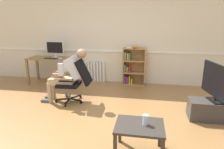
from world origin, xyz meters
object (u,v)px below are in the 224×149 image
at_px(keyboard, 51,58).
at_px(person_seated, 68,74).
at_px(radiator, 93,72).
at_px(computer_mouse, 60,58).
at_px(bookshelf, 133,67).
at_px(computer_desk, 52,61).
at_px(coffee_table, 139,129).
at_px(tv_stand, 214,110).
at_px(office_chair, 76,79).
at_px(tv_screen, 218,83).
at_px(imac_monitor, 55,48).
at_px(drinking_glass, 145,120).

distance_m(keyboard, person_seated, 1.42).
xyz_separation_m(keyboard, radiator, (1.05, 0.53, -0.47)).
xyz_separation_m(computer_mouse, bookshelf, (1.96, 0.41, -0.25)).
distance_m(computer_desk, person_seated, 1.55).
bearing_deg(computer_mouse, computer_desk, 158.35).
distance_m(computer_desk, coffee_table, 3.80).
bearing_deg(tv_stand, office_chair, 173.02).
distance_m(computer_desk, tv_stand, 4.22).
bearing_deg(radiator, bookshelf, -4.72).
relative_size(bookshelf, coffee_table, 1.72).
xyz_separation_m(computer_desk, tv_screen, (3.90, -1.54, 0.06)).
xyz_separation_m(imac_monitor, bookshelf, (2.20, 0.22, -0.49)).
bearing_deg(computer_desk, drinking_glass, -45.78).
relative_size(bookshelf, office_chair, 1.14).
xyz_separation_m(tv_screen, drinking_glass, (-1.23, -1.20, -0.21)).
bearing_deg(person_seated, tv_stand, 80.47).
height_order(bookshelf, tv_stand, bookshelf).
xyz_separation_m(keyboard, bookshelf, (2.22, 0.43, -0.24)).
bearing_deg(office_chair, person_seated, -90.00).
bearing_deg(bookshelf, office_chair, -127.04).
bearing_deg(computer_mouse, coffee_table, -49.08).
xyz_separation_m(imac_monitor, coffee_table, (2.53, -2.84, -0.65)).
height_order(radiator, tv_screen, tv_screen).
bearing_deg(imac_monitor, drinking_glass, -47.30).
bearing_deg(computer_desk, coffee_table, -46.81).
distance_m(radiator, tv_screen, 3.44).
height_order(radiator, office_chair, office_chair).
relative_size(radiator, drinking_glass, 5.11).
height_order(computer_desk, radiator, computer_desk).
distance_m(office_chair, drinking_glass, 2.17).
bearing_deg(radiator, computer_mouse, -147.07).
bearing_deg(coffee_table, tv_screen, 42.98).
bearing_deg(bookshelf, tv_screen, -48.34).
bearing_deg(tv_stand, computer_desk, 158.39).
bearing_deg(bookshelf, computer_desk, -172.64).
bearing_deg(tv_stand, keyboard, 159.98).
bearing_deg(drinking_glass, radiator, 116.74).
height_order(keyboard, computer_mouse, computer_mouse).
xyz_separation_m(person_seated, coffee_table, (1.63, -1.55, -0.28)).
xyz_separation_m(computer_mouse, tv_stand, (3.60, -1.42, -0.59)).
height_order(bookshelf, radiator, bookshelf).
height_order(office_chair, tv_stand, office_chair).
relative_size(computer_desk, radiator, 1.93).
xyz_separation_m(computer_desk, keyboard, (0.04, -0.14, 0.12)).
distance_m(bookshelf, tv_stand, 2.48).
height_order(computer_mouse, tv_screen, tv_screen).
xyz_separation_m(tv_stand, drinking_glass, (-1.23, -1.20, 0.32)).
bearing_deg(radiator, office_chair, -88.37).
xyz_separation_m(imac_monitor, radiator, (1.02, 0.31, -0.72)).
bearing_deg(radiator, tv_stand, -34.55).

